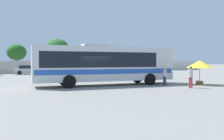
{
  "coord_description": "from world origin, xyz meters",
  "views": [
    {
      "loc": [
        -7.65,
        -18.69,
        2.08
      ],
      "look_at": [
        2.08,
        0.56,
        1.32
      ],
      "focal_mm": 38.16,
      "sensor_mm": 36.0,
      "label": 1
    }
  ],
  "objects_px": {
    "passenger_waiting_on_apron": "(191,76)",
    "roadside_tree_midleft": "(17,52)",
    "attendant_by_bus_door": "(165,75)",
    "roadside_tree_midright": "(57,49)",
    "parked_car_second_silver": "(28,70)",
    "vendor_umbrella_near_gate_yellow": "(200,65)",
    "coach_bus_silver_blue": "(103,64)"
  },
  "relations": [
    {
      "from": "parked_car_second_silver",
      "to": "roadside_tree_midleft",
      "type": "relative_size",
      "value": 0.86
    },
    {
      "from": "roadside_tree_midleft",
      "to": "parked_car_second_silver",
      "type": "bearing_deg",
      "value": -82.1
    },
    {
      "from": "coach_bus_silver_blue",
      "to": "roadside_tree_midright",
      "type": "xyz_separation_m",
      "value": [
        3.42,
        30.2,
        2.84
      ]
    },
    {
      "from": "roadside_tree_midright",
      "to": "roadside_tree_midleft",
      "type": "bearing_deg",
      "value": -176.07
    },
    {
      "from": "vendor_umbrella_near_gate_yellow",
      "to": "roadside_tree_midleft",
      "type": "height_order",
      "value": "roadside_tree_midleft"
    },
    {
      "from": "parked_car_second_silver",
      "to": "roadside_tree_midleft",
      "type": "xyz_separation_m",
      "value": [
        -1.06,
        7.62,
        3.05
      ]
    },
    {
      "from": "passenger_waiting_on_apron",
      "to": "coach_bus_silver_blue",
      "type": "bearing_deg",
      "value": 136.45
    },
    {
      "from": "attendant_by_bus_door",
      "to": "roadside_tree_midright",
      "type": "height_order",
      "value": "roadside_tree_midright"
    },
    {
      "from": "coach_bus_silver_blue",
      "to": "passenger_waiting_on_apron",
      "type": "height_order",
      "value": "coach_bus_silver_blue"
    },
    {
      "from": "roadside_tree_midleft",
      "to": "attendant_by_bus_door",
      "type": "bearing_deg",
      "value": -74.09
    },
    {
      "from": "attendant_by_bus_door",
      "to": "roadside_tree_midright",
      "type": "bearing_deg",
      "value": 92.22
    },
    {
      "from": "roadside_tree_midright",
      "to": "attendant_by_bus_door",
      "type": "bearing_deg",
      "value": -87.78
    },
    {
      "from": "roadside_tree_midright",
      "to": "passenger_waiting_on_apron",
      "type": "bearing_deg",
      "value": -86.99
    },
    {
      "from": "coach_bus_silver_blue",
      "to": "roadside_tree_midleft",
      "type": "height_order",
      "value": "roadside_tree_midleft"
    },
    {
      "from": "vendor_umbrella_near_gate_yellow",
      "to": "coach_bus_silver_blue",
      "type": "bearing_deg",
      "value": 156.21
    },
    {
      "from": "coach_bus_silver_blue",
      "to": "vendor_umbrella_near_gate_yellow",
      "type": "height_order",
      "value": "coach_bus_silver_blue"
    },
    {
      "from": "passenger_waiting_on_apron",
      "to": "roadside_tree_midleft",
      "type": "distance_m",
      "value": 36.13
    },
    {
      "from": "vendor_umbrella_near_gate_yellow",
      "to": "roadside_tree_midright",
      "type": "relative_size",
      "value": 0.36
    },
    {
      "from": "attendant_by_bus_door",
      "to": "passenger_waiting_on_apron",
      "type": "distance_m",
      "value": 2.52
    },
    {
      "from": "attendant_by_bus_door",
      "to": "vendor_umbrella_near_gate_yellow",
      "type": "bearing_deg",
      "value": -15.95
    },
    {
      "from": "attendant_by_bus_door",
      "to": "parked_car_second_silver",
      "type": "bearing_deg",
      "value": 108.29
    },
    {
      "from": "parked_car_second_silver",
      "to": "vendor_umbrella_near_gate_yellow",
      "type": "bearing_deg",
      "value": -66.05
    },
    {
      "from": "passenger_waiting_on_apron",
      "to": "parked_car_second_silver",
      "type": "relative_size",
      "value": 0.37
    },
    {
      "from": "vendor_umbrella_near_gate_yellow",
      "to": "parked_car_second_silver",
      "type": "distance_m",
      "value": 27.93
    },
    {
      "from": "roadside_tree_midleft",
      "to": "roadside_tree_midright",
      "type": "xyz_separation_m",
      "value": [
        7.92,
        0.54,
        0.92
      ]
    },
    {
      "from": "coach_bus_silver_blue",
      "to": "roadside_tree_midright",
      "type": "relative_size",
      "value": 1.83
    },
    {
      "from": "passenger_waiting_on_apron",
      "to": "vendor_umbrella_near_gate_yellow",
      "type": "bearing_deg",
      "value": 30.33
    },
    {
      "from": "coach_bus_silver_blue",
      "to": "roadside_tree_midright",
      "type": "bearing_deg",
      "value": 83.53
    },
    {
      "from": "coach_bus_silver_blue",
      "to": "vendor_umbrella_near_gate_yellow",
      "type": "distance_m",
      "value": 8.63
    },
    {
      "from": "attendant_by_bus_door",
      "to": "roadside_tree_midright",
      "type": "distance_m",
      "value": 33.01
    },
    {
      "from": "attendant_by_bus_door",
      "to": "vendor_umbrella_near_gate_yellow",
      "type": "height_order",
      "value": "vendor_umbrella_near_gate_yellow"
    },
    {
      "from": "coach_bus_silver_blue",
      "to": "parked_car_second_silver",
      "type": "distance_m",
      "value": 22.33
    }
  ]
}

